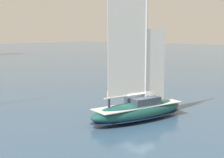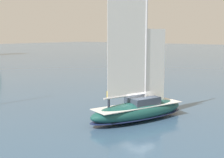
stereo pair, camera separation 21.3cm
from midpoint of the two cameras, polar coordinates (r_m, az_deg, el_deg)
name	(u,v)px [view 1 (the left image)]	position (r m, az deg, el deg)	size (l,w,h in m)	color
ground_plane	(138,120)	(28.25, 4.61, -7.44)	(400.00, 400.00, 0.00)	#385675
sailboat_main	(139,108)	(27.99, 4.66, -5.31)	(10.26, 5.65, 13.58)	#194C47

